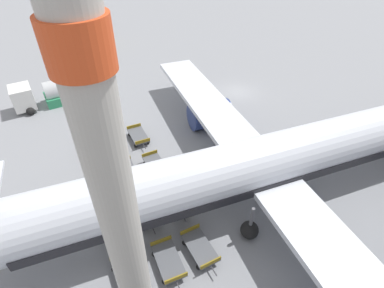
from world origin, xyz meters
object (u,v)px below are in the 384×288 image
Objects in this scene: baggage_dolly_row_near_col_a at (92,148)px; baggage_dolly_row_mid_b_col_b at (156,165)px; baggage_dolly_row_mid_a_col_c at (146,211)px; airplane at (276,161)px; apron_light_mast at (134,280)px; baggage_dolly_row_mid_a_col_b at (127,172)px; baggage_dolly_row_mid_b_col_a at (138,136)px; service_van at (88,38)px; baggage_dolly_row_mid_a_col_d at (168,261)px; baggage_dolly_row_near_col_c at (113,221)px; baggage_dolly_row_mid_b_col_c at (175,201)px; baggage_dolly_row_mid_a_col_a at (117,143)px; baggage_dolly_row_mid_b_col_d at (200,248)px; baggage_dolly_row_near_col_d at (128,276)px; fuel_tanker_primary at (58,92)px; baggage_dolly_row_near_col_b at (100,180)px.

baggage_dolly_row_near_col_a and baggage_dolly_row_mid_b_col_b have the same top height.
baggage_dolly_row_mid_a_col_c is at bearing -29.57° from baggage_dolly_row_mid_b_col_b.
apron_light_mast reaches higher than airplane.
baggage_dolly_row_mid_a_col_b is 0.17× the size of apron_light_mast.
baggage_dolly_row_mid_b_col_a is at bearing 164.46° from baggage_dolly_row_mid_a_col_c.
service_van is (-40.20, -5.76, -2.26)m from airplane.
baggage_dolly_row_mid_a_col_d is at bearing -78.30° from airplane.
baggage_dolly_row_near_col_c is 1.01× the size of baggage_dolly_row_mid_b_col_c.
baggage_dolly_row_mid_a_col_a is at bearing -88.17° from baggage_dolly_row_mid_b_col_a.
apron_light_mast is (6.43, -5.15, 11.35)m from baggage_dolly_row_mid_b_col_d.
baggage_dolly_row_mid_a_col_a is 1.00× the size of baggage_dolly_row_mid_b_col_b.
baggage_dolly_row_near_col_d and baggage_dolly_row_mid_b_col_b have the same top height.
baggage_dolly_row_mid_a_col_b is at bearing 168.98° from apron_light_mast.
baggage_dolly_row_near_col_c is at bearing -94.92° from baggage_dolly_row_mid_a_col_c.
baggage_dolly_row_near_col_d is at bearing 1.58° from fuel_tanker_primary.
baggage_dolly_row_mid_a_col_a is 13.59m from baggage_dolly_row_mid_b_col_d.
baggage_dolly_row_mid_b_col_d is at bearing -1.76° from baggage_dolly_row_mid_b_col_a.
fuel_tanker_primary is 2.47× the size of baggage_dolly_row_mid_a_col_b.
baggage_dolly_row_mid_a_col_a is 1.00× the size of baggage_dolly_row_mid_b_col_a.
baggage_dolly_row_mid_a_col_d is at bearing -0.99° from baggage_dolly_row_mid_a_col_c.
airplane is at bearing 30.73° from baggage_dolly_row_mid_b_col_a.
baggage_dolly_row_mid_b_col_a is at bearing 87.40° from baggage_dolly_row_near_col_a.
baggage_dolly_row_near_col_c is (37.60, -5.97, -0.78)m from service_van.
baggage_dolly_row_near_col_d is at bearing -12.70° from baggage_dolly_row_mid_a_col_a.
apron_light_mast is at bearing 0.51° from fuel_tanker_primary.
fuel_tanker_primary is at bearing -179.49° from apron_light_mast.
baggage_dolly_row_mid_a_col_b is at bearing 179.50° from baggage_dolly_row_mid_a_col_d.
airplane is 10.13m from baggage_dolly_row_mid_a_col_d.
baggage_dolly_row_mid_a_col_b is 1.00× the size of baggage_dolly_row_mid_a_col_d.
baggage_dolly_row_mid_b_col_c is 16.56m from apron_light_mast.
baggage_dolly_row_mid_a_col_c is (37.81, -3.62, -0.78)m from service_van.
baggage_dolly_row_mid_a_col_a is at bearing 170.37° from apron_light_mast.
airplane is 17.16m from apron_light_mast.
baggage_dolly_row_mid_a_col_d is (24.78, 3.24, -0.78)m from fuel_tanker_primary.
baggage_dolly_row_near_col_d is (41.98, -6.26, -0.78)m from service_van.
apron_light_mast is (6.50, -2.96, 11.35)m from baggage_dolly_row_mid_a_col_d.
baggage_dolly_row_mid_a_col_c and baggage_dolly_row_mid_b_col_d have the same top height.
baggage_dolly_row_mid_a_col_c is at bearing 85.08° from baggage_dolly_row_near_col_c.
fuel_tanker_primary reaches higher than baggage_dolly_row_mid_a_col_b.
baggage_dolly_row_mid_b_col_c is 0.17× the size of apron_light_mast.
baggage_dolly_row_mid_b_col_d is (0.07, 2.19, 0.00)m from baggage_dolly_row_mid_a_col_d.
baggage_dolly_row_mid_b_col_c is at bearing -108.41° from airplane.
baggage_dolly_row_mid_a_col_b is 19.53m from apron_light_mast.
baggage_dolly_row_mid_b_col_b is (-4.39, 2.49, 0.00)m from baggage_dolly_row_mid_a_col_c.
fuel_tanker_primary is 25.01m from baggage_dolly_row_mid_a_col_d.
baggage_dolly_row_mid_a_col_b is (-4.54, 2.35, 0.00)m from baggage_dolly_row_near_col_c.
fuel_tanker_primary is 12.75m from baggage_dolly_row_mid_b_col_a.
baggage_dolly_row_near_col_b is 1.00× the size of baggage_dolly_row_mid_a_col_a.
airplane reaches higher than baggage_dolly_row_near_col_b.
baggage_dolly_row_near_col_b is 6.55m from baggage_dolly_row_mid_b_col_c.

